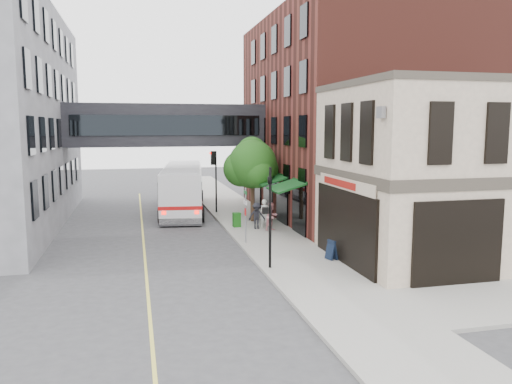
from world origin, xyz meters
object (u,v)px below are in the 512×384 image
bus (183,187)px  sandwich_board (332,250)px  pedestrian_a (265,214)px  pedestrian_b (272,216)px  newspaper_box (237,220)px  pedestrian_c (257,216)px

bus → sandwich_board: (5.44, -16.19, -1.28)m
sandwich_board → pedestrian_a: bearing=82.0°
pedestrian_a → pedestrian_b: 0.98m
newspaper_box → sandwich_board: size_ratio=0.97×
pedestrian_a → sandwich_board: (1.16, -8.08, -0.41)m
pedestrian_a → pedestrian_b: (0.19, -0.96, -0.02)m
pedestrian_a → pedestrian_b: pedestrian_a is taller
bus → pedestrian_c: bearing=-66.2°
pedestrian_c → sandwich_board: (1.74, -7.80, -0.35)m
pedestrian_b → newspaper_box: bearing=112.9°
pedestrian_b → sandwich_board: size_ratio=1.85×
bus → pedestrian_c: 9.22m
pedestrian_c → pedestrian_a: bearing=22.8°
pedestrian_a → sandwich_board: pedestrian_a is taller
bus → newspaper_box: bearing=-70.8°
pedestrian_c → newspaper_box: pedestrian_c is taller
bus → pedestrian_a: (4.28, -8.11, -0.87)m
newspaper_box → sandwich_board: (2.82, -8.67, 0.01)m
bus → newspaper_box: bus is taller
pedestrian_b → pedestrian_a: bearing=73.9°
pedestrian_c → newspaper_box: 1.44m
newspaper_box → sandwich_board: bearing=-77.6°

